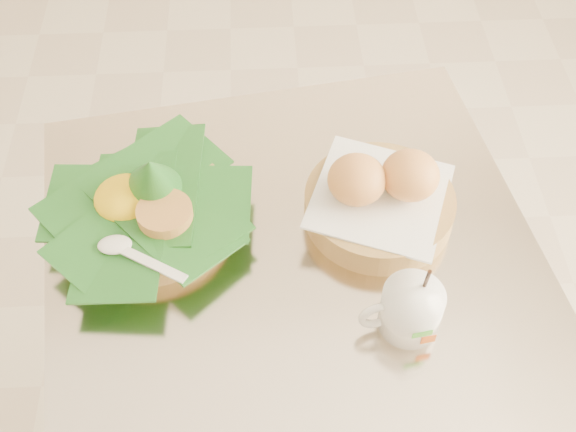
{
  "coord_description": "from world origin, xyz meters",
  "views": [
    {
      "loc": [
        0.1,
        -0.55,
        1.59
      ],
      "look_at": [
        0.13,
        0.06,
        0.82
      ],
      "focal_mm": 45.0,
      "sensor_mm": 36.0,
      "label": 1
    }
  ],
  "objects_px": {
    "cafe_table": "(294,333)",
    "coffee_mug": "(410,309)",
    "rice_basket": "(148,204)",
    "bread_basket": "(380,198)"
  },
  "relations": [
    {
      "from": "cafe_table",
      "to": "coffee_mug",
      "type": "distance_m",
      "value": 0.32
    },
    {
      "from": "cafe_table",
      "to": "rice_basket",
      "type": "relative_size",
      "value": 2.71
    },
    {
      "from": "cafe_table",
      "to": "coffee_mug",
      "type": "bearing_deg",
      "value": -39.5
    },
    {
      "from": "rice_basket",
      "to": "bread_basket",
      "type": "height_order",
      "value": "rice_basket"
    },
    {
      "from": "cafe_table",
      "to": "bread_basket",
      "type": "xyz_separation_m",
      "value": [
        0.13,
        0.07,
        0.26
      ]
    },
    {
      "from": "rice_basket",
      "to": "bread_basket",
      "type": "xyz_separation_m",
      "value": [
        0.34,
        -0.01,
        0.0
      ]
    },
    {
      "from": "rice_basket",
      "to": "coffee_mug",
      "type": "distance_m",
      "value": 0.4
    },
    {
      "from": "bread_basket",
      "to": "coffee_mug",
      "type": "height_order",
      "value": "coffee_mug"
    },
    {
      "from": "rice_basket",
      "to": "coffee_mug",
      "type": "relative_size",
      "value": 2.12
    },
    {
      "from": "rice_basket",
      "to": "bread_basket",
      "type": "distance_m",
      "value": 0.34
    }
  ]
}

